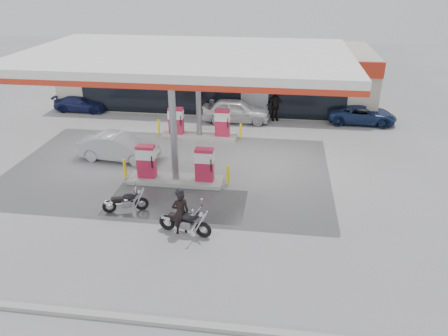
# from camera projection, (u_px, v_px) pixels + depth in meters

# --- Properties ---
(ground) EXTENTS (90.00, 90.00, 0.00)m
(ground) POSITION_uv_depth(u_px,v_px,m) (165.00, 202.00, 19.11)
(ground) COLOR gray
(ground) RESTS_ON ground
(wet_patch) EXTENTS (6.00, 3.00, 0.00)m
(wet_patch) POSITION_uv_depth(u_px,v_px,m) (177.00, 203.00, 19.05)
(wet_patch) COLOR #4C4C4F
(wet_patch) RESTS_ON ground
(drain_cover) EXTENTS (0.70, 0.70, 0.01)m
(drain_cover) POSITION_uv_depth(u_px,v_px,m) (202.00, 230.00, 17.07)
(drain_cover) COLOR #38383A
(drain_cover) RESTS_ON ground
(kerb) EXTENTS (28.00, 0.25, 0.15)m
(kerb) POSITION_uv_depth(u_px,v_px,m) (104.00, 316.00, 12.79)
(kerb) COLOR gray
(kerb) RESTS_ON ground
(store_building) EXTENTS (22.00, 8.22, 4.00)m
(store_building) POSITION_uv_depth(u_px,v_px,m) (219.00, 74.00, 32.58)
(store_building) COLOR #B7AB99
(store_building) RESTS_ON ground
(canopy) EXTENTS (16.00, 10.02, 5.51)m
(canopy) POSITION_uv_depth(u_px,v_px,m) (185.00, 58.00, 21.38)
(canopy) COLOR silver
(canopy) RESTS_ON ground
(pump_island_near) EXTENTS (5.14, 1.30, 1.78)m
(pump_island_near) POSITION_uv_depth(u_px,v_px,m) (175.00, 168.00, 20.61)
(pump_island_near) COLOR #9E9E99
(pump_island_near) RESTS_ON ground
(pump_island_far) EXTENTS (5.14, 1.30, 1.78)m
(pump_island_far) POSITION_uv_depth(u_px,v_px,m) (199.00, 126.00, 26.00)
(pump_island_far) COLOR #9E9E99
(pump_island_far) RESTS_ON ground
(main_motorcycle) EXTENTS (2.17, 0.94, 1.13)m
(main_motorcycle) POSITION_uv_depth(u_px,v_px,m) (186.00, 222.00, 16.65)
(main_motorcycle) COLOR black
(main_motorcycle) RESTS_ON ground
(biker_main) EXTENTS (0.78, 0.67, 1.82)m
(biker_main) POSITION_uv_depth(u_px,v_px,m) (181.00, 212.00, 16.54)
(biker_main) COLOR black
(biker_main) RESTS_ON ground
(parked_motorcycle) EXTENTS (1.86, 0.87, 0.99)m
(parked_motorcycle) POSITION_uv_depth(u_px,v_px,m) (126.00, 202.00, 18.22)
(parked_motorcycle) COLOR black
(parked_motorcycle) RESTS_ON ground
(sedan_white) EXTENTS (4.52, 1.97, 1.52)m
(sedan_white) POSITION_uv_depth(u_px,v_px,m) (236.00, 110.00, 28.62)
(sedan_white) COLOR silver
(sedan_white) RESTS_ON ground
(attendant) EXTENTS (0.77, 0.89, 1.56)m
(attendant) POSITION_uv_depth(u_px,v_px,m) (212.00, 111.00, 28.44)
(attendant) COLOR #5A595E
(attendant) RESTS_ON ground
(hatchback_silver) EXTENTS (4.36, 1.88, 1.40)m
(hatchback_silver) POSITION_uv_depth(u_px,v_px,m) (119.00, 147.00, 23.03)
(hatchback_silver) COLOR #A8AAB0
(hatchback_silver) RESTS_ON ground
(parked_car_left) EXTENTS (3.79, 1.63, 1.09)m
(parked_car_left) POSITION_uv_depth(u_px,v_px,m) (81.00, 104.00, 30.80)
(parked_car_left) COLOR #151A46
(parked_car_left) RESTS_ON ground
(parked_car_right) EXTENTS (4.42, 2.09, 1.22)m
(parked_car_right) POSITION_uv_depth(u_px,v_px,m) (362.00, 114.00, 28.40)
(parked_car_right) COLOR navy
(parked_car_right) RESTS_ON ground
(biker_walking) EXTENTS (1.27, 0.89, 2.00)m
(biker_walking) POSITION_uv_depth(u_px,v_px,m) (275.00, 106.00, 28.75)
(biker_walking) COLOR black
(biker_walking) RESTS_ON ground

